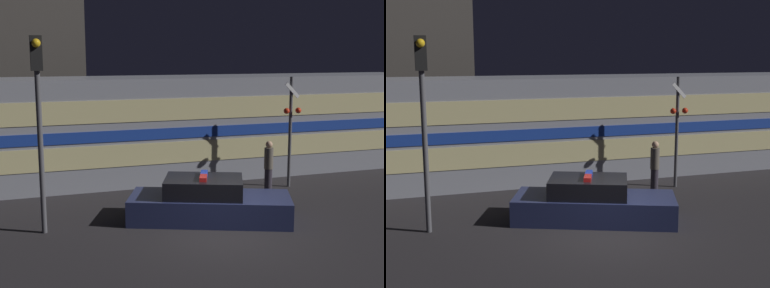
{
  "view_description": "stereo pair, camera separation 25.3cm",
  "coord_description": "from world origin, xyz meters",
  "views": [
    {
      "loc": [
        -5.28,
        -12.71,
        4.83
      ],
      "look_at": [
        0.58,
        4.29,
        1.77
      ],
      "focal_mm": 50.0,
      "sensor_mm": 36.0,
      "label": 1
    },
    {
      "loc": [
        -5.04,
        -12.79,
        4.83
      ],
      "look_at": [
        0.58,
        4.29,
        1.77
      ],
      "focal_mm": 50.0,
      "sensor_mm": 36.0,
      "label": 2
    }
  ],
  "objects": [
    {
      "name": "crossing_signal_near",
      "position": [
        4.3,
        4.16,
        2.25
      ],
      "size": [
        0.68,
        0.29,
        4.01
      ],
      "color": "#4C4C51",
      "rests_on": "ground_plane"
    },
    {
      "name": "train",
      "position": [
        1.03,
        7.18,
        1.97
      ],
      "size": [
        21.18,
        3.16,
        3.94
      ],
      "color": "gray",
      "rests_on": "ground_plane"
    },
    {
      "name": "building_left",
      "position": [
        -5.63,
        14.67,
        5.11
      ],
      "size": [
        7.71,
        4.22,
        10.21
      ],
      "color": "#47423D",
      "rests_on": "ground_plane"
    },
    {
      "name": "traffic_light_corner",
      "position": [
        -4.53,
        1.79,
        3.54
      ],
      "size": [
        0.3,
        0.46,
        5.29
      ],
      "color": "#4C4C51",
      "rests_on": "ground_plane"
    },
    {
      "name": "ground_plane",
      "position": [
        0.0,
        0.0,
        0.0
      ],
      "size": [
        120.0,
        120.0,
        0.0
      ],
      "primitive_type": "plane",
      "color": "#262326"
    },
    {
      "name": "police_car",
      "position": [
        0.09,
        1.38,
        0.52
      ],
      "size": [
        5.0,
        3.48,
        1.39
      ],
      "rotation": [
        0.0,
        0.0,
        -0.4
      ],
      "color": "navy",
      "rests_on": "ground_plane"
    },
    {
      "name": "pedestrian",
      "position": [
        3.14,
        3.55,
        0.95
      ],
      "size": [
        0.31,
        0.31,
        1.85
      ],
      "color": "#2D2833",
      "rests_on": "ground_plane"
    }
  ]
}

